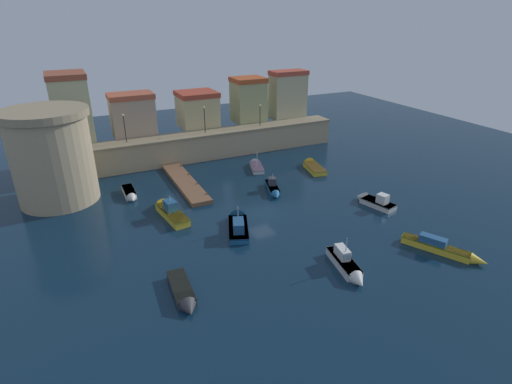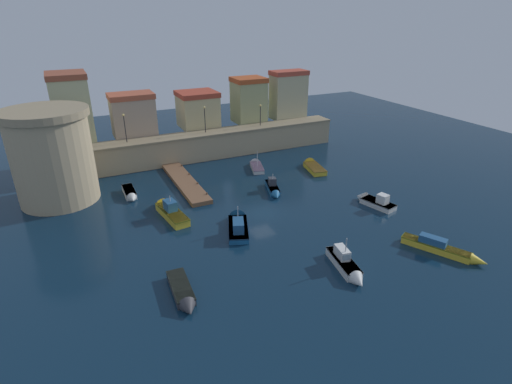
# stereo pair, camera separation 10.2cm
# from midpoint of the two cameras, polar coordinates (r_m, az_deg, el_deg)

# --- Properties ---
(ground_plane) EXTENTS (108.63, 108.63, 0.00)m
(ground_plane) POSITION_cam_midpoint_polar(r_m,az_deg,el_deg) (44.28, 0.93, -2.82)
(ground_plane) COLOR #0C2338
(quay_wall) EXTENTS (42.88, 3.53, 3.88)m
(quay_wall) POSITION_cam_midpoint_polar(r_m,az_deg,el_deg) (60.52, -7.51, 6.53)
(quay_wall) COLOR tan
(quay_wall) RESTS_ON ground
(old_town_backdrop) EXTENTS (38.19, 5.96, 9.20)m
(old_town_backdrop) POSITION_cam_midpoint_polar(r_m,az_deg,el_deg) (62.26, -10.80, 11.93)
(old_town_backdrop) COLOR #B8BC8E
(old_town_backdrop) RESTS_ON ground
(fortress_tower) EXTENTS (9.25, 9.25, 10.61)m
(fortress_tower) POSITION_cam_midpoint_polar(r_m,az_deg,el_deg) (50.41, -26.73, 4.55)
(fortress_tower) COLOR tan
(fortress_tower) RESTS_ON ground
(pier_dock) EXTENTS (2.46, 13.86, 0.70)m
(pier_dock) POSITION_cam_midpoint_polar(r_m,az_deg,el_deg) (51.96, -9.92, 1.35)
(pier_dock) COLOR brown
(pier_dock) RESTS_ON ground
(quay_lamp_0) EXTENTS (0.32, 0.32, 3.87)m
(quay_lamp_0) POSITION_cam_midpoint_polar(r_m,az_deg,el_deg) (57.06, -18.01, 9.14)
(quay_lamp_0) COLOR black
(quay_lamp_0) RESTS_ON quay_wall
(quay_lamp_1) EXTENTS (0.32, 0.32, 3.81)m
(quay_lamp_1) POSITION_cam_midpoint_polar(r_m,az_deg,el_deg) (59.52, -7.20, 10.67)
(quay_lamp_1) COLOR black
(quay_lamp_1) RESTS_ON quay_wall
(quay_lamp_2) EXTENTS (0.32, 0.32, 3.26)m
(quay_lamp_2) POSITION_cam_midpoint_polar(r_m,az_deg,el_deg) (62.93, 0.67, 11.30)
(quay_lamp_2) COLOR black
(quay_lamp_2) RESTS_ON quay_wall
(moored_boat_0) EXTENTS (2.85, 5.74, 1.72)m
(moored_boat_0) POSITION_cam_midpoint_polar(r_m,az_deg,el_deg) (56.97, 7.97, 3.66)
(moored_boat_0) COLOR gold
(moored_boat_0) RESTS_ON ground
(moored_boat_1) EXTENTS (4.26, 7.10, 1.54)m
(moored_boat_1) POSITION_cam_midpoint_polar(r_m,az_deg,el_deg) (40.57, 24.99, -7.28)
(moored_boat_1) COLOR gold
(moored_boat_1) RESTS_ON ground
(moored_boat_2) EXTENTS (2.56, 5.16, 2.40)m
(moored_boat_2) POSITION_cam_midpoint_polar(r_m,az_deg,el_deg) (48.93, 2.52, 0.48)
(moored_boat_2) COLOR #195689
(moored_boat_2) RESTS_ON ground
(moored_boat_3) EXTENTS (4.09, 6.67, 3.26)m
(moored_boat_3) POSITION_cam_midpoint_polar(r_m,az_deg,el_deg) (41.15, -2.51, -4.38)
(moored_boat_3) COLOR #195689
(moored_boat_3) RESTS_ON ground
(moored_boat_4) EXTENTS (1.25, 4.54, 1.15)m
(moored_boat_4) POSITION_cam_midpoint_polar(r_m,az_deg,el_deg) (49.94, -17.28, -0.21)
(moored_boat_4) COLOR silver
(moored_boat_4) RESTS_ON ground
(moored_boat_5) EXTENTS (2.50, 7.18, 2.86)m
(moored_boat_5) POSITION_cam_midpoint_polar(r_m,az_deg,el_deg) (44.46, -12.14, -2.49)
(moored_boat_5) COLOR gold
(moored_boat_5) RESTS_ON ground
(moored_boat_6) EXTENTS (2.42, 5.76, 3.17)m
(moored_boat_6) POSITION_cam_midpoint_polar(r_m,az_deg,el_deg) (35.43, 12.79, -10.10)
(moored_boat_6) COLOR silver
(moored_boat_6) RESTS_ON ground
(moored_boat_7) EXTENTS (2.83, 5.15, 3.23)m
(moored_boat_7) POSITION_cam_midpoint_polar(r_m,az_deg,el_deg) (56.74, 0.06, 3.77)
(moored_boat_7) COLOR silver
(moored_boat_7) RESTS_ON ground
(moored_boat_8) EXTENTS (2.76, 5.09, 2.12)m
(moored_boat_8) POSITION_cam_midpoint_polar(r_m,az_deg,el_deg) (47.64, 16.24, -1.22)
(moored_boat_8) COLOR silver
(moored_boat_8) RESTS_ON ground
(moored_boat_9) EXTENTS (1.71, 5.56, 1.34)m
(moored_boat_9) POSITION_cam_midpoint_polar(r_m,az_deg,el_deg) (32.27, -10.14, -14.01)
(moored_boat_9) COLOR #333338
(moored_boat_9) RESTS_ON ground
(mooring_buoy_0) EXTENTS (0.68, 0.68, 0.68)m
(mooring_buoy_0) POSITION_cam_midpoint_polar(r_m,az_deg,el_deg) (47.49, -7.86, -1.10)
(mooring_buoy_0) COLOR red
(mooring_buoy_0) RESTS_ON ground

